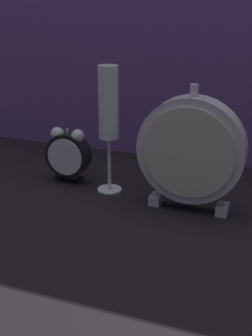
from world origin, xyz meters
TOP-DOWN VIEW (x-y plane):
  - ground_plane at (0.00, 0.00)m, footprint 4.00×4.00m
  - fabric_backdrop_drape at (0.00, 0.33)m, footprint 1.67×0.01m
  - alarm_clock_twin_bell at (-0.14, 0.10)m, footprint 0.09×0.03m
  - mantel_clock_silver at (0.13, 0.06)m, footprint 0.19×0.04m
  - champagne_flute at (-0.04, 0.09)m, footprint 0.05×0.05m

SIDE VIEW (x-z plane):
  - ground_plane at x=0.00m, z-range 0.00..0.00m
  - alarm_clock_twin_bell at x=-0.14m, z-range 0.01..0.12m
  - mantel_clock_silver at x=0.13m, z-range 0.00..0.23m
  - champagne_flute at x=-0.04m, z-range 0.04..0.28m
  - fabric_backdrop_drape at x=0.00m, z-range 0.00..0.64m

